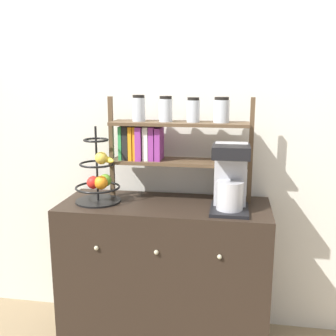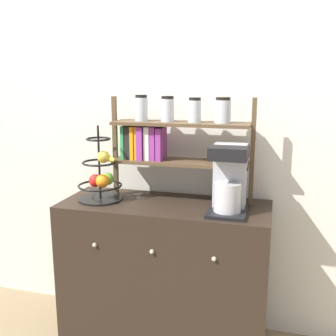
{
  "view_description": "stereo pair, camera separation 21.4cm",
  "coord_description": "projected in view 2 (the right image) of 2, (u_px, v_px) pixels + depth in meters",
  "views": [
    {
      "loc": [
        0.37,
        -1.83,
        1.5
      ],
      "look_at": [
        0.02,
        0.23,
        1.05
      ],
      "focal_mm": 42.0,
      "sensor_mm": 36.0,
      "label": 1
    },
    {
      "loc": [
        0.58,
        -1.79,
        1.5
      ],
      "look_at": [
        0.02,
        0.23,
        1.05
      ],
      "focal_mm": 42.0,
      "sensor_mm": 36.0,
      "label": 2
    }
  ],
  "objects": [
    {
      "name": "wall_back",
      "position": [
        177.0,
        117.0,
        2.35
      ],
      "size": [
        7.0,
        0.05,
        2.6
      ],
      "primitive_type": "cube",
      "color": "silver",
      "rests_on": "ground_plane"
    },
    {
      "name": "sideboard",
      "position": [
        165.0,
        273.0,
        2.28
      ],
      "size": [
        1.16,
        0.48,
        0.84
      ],
      "color": "black",
      "rests_on": "ground_plane"
    },
    {
      "name": "fruit_stand",
      "position": [
        101.0,
        176.0,
        2.22
      ],
      "size": [
        0.25,
        0.25,
        0.43
      ],
      "color": "black",
      "rests_on": "sideboard"
    },
    {
      "name": "coffee_maker",
      "position": [
        229.0,
        179.0,
        2.01
      ],
      "size": [
        0.2,
        0.25,
        0.35
      ],
      "color": "black",
      "rests_on": "sideboard"
    },
    {
      "name": "shelf_hutch",
      "position": [
        168.0,
        136.0,
        2.2
      ],
      "size": [
        0.81,
        0.2,
        0.59
      ],
      "color": "brown",
      "rests_on": "sideboard"
    }
  ]
}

